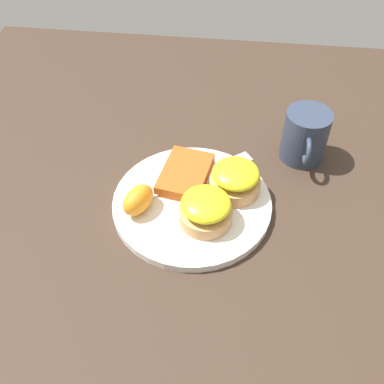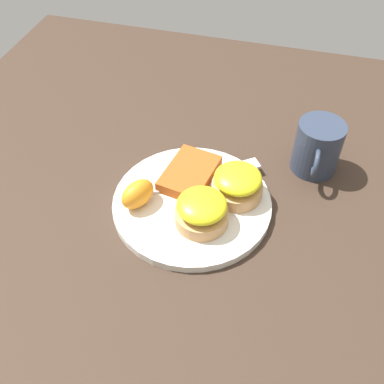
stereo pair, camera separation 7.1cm
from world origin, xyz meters
name	(u,v)px [view 1 (the left image)]	position (x,y,z in m)	size (l,w,h in m)	color
ground_plane	(192,206)	(0.00, 0.00, 0.00)	(1.10, 1.10, 0.00)	#38281E
plate	(192,203)	(0.00, 0.00, 0.01)	(0.26, 0.26, 0.01)	silver
sandwich_benedict_left	(206,209)	(0.04, 0.03, 0.04)	(0.08, 0.08, 0.05)	tan
sandwich_benedict_right	(235,179)	(-0.03, 0.07, 0.04)	(0.08, 0.08, 0.05)	tan
hashbrown_patty	(185,174)	(-0.05, -0.02, 0.02)	(0.11, 0.07, 0.02)	#A74F1C
orange_wedge	(138,200)	(0.03, -0.08, 0.04)	(0.06, 0.04, 0.04)	orange
fork	(208,173)	(-0.06, 0.02, 0.02)	(0.13, 0.17, 0.00)	silver
cup	(305,136)	(-0.14, 0.18, 0.05)	(0.11, 0.08, 0.09)	#2D384C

